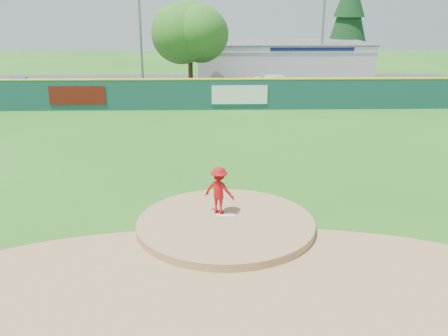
{
  "coord_description": "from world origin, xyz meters",
  "views": [
    {
      "loc": [
        -0.42,
        -14.12,
        6.65
      ],
      "look_at": [
        0.0,
        2.0,
        1.3
      ],
      "focal_mm": 40.0,
      "sensor_mm": 36.0,
      "label": 1
    }
  ],
  "objects_px": {
    "deciduous_tree": "(190,32)",
    "light_pole_left": "(139,11)",
    "pool_building_grp": "(281,60)",
    "pitcher": "(219,190)",
    "light_pole_right": "(324,17)",
    "conifer_tree": "(349,15)",
    "playground_slide": "(20,87)",
    "van": "(280,85)"
  },
  "relations": [
    {
      "from": "light_pole_left",
      "to": "deciduous_tree",
      "type": "bearing_deg",
      "value": -26.57
    },
    {
      "from": "light_pole_left",
      "to": "pitcher",
      "type": "bearing_deg",
      "value": -77.58
    },
    {
      "from": "playground_slide",
      "to": "light_pole_right",
      "type": "height_order",
      "value": "light_pole_right"
    },
    {
      "from": "van",
      "to": "light_pole_left",
      "type": "height_order",
      "value": "light_pole_left"
    },
    {
      "from": "light_pole_right",
      "to": "pool_building_grp",
      "type": "bearing_deg",
      "value": 135.05
    },
    {
      "from": "van",
      "to": "playground_slide",
      "type": "xyz_separation_m",
      "value": [
        -19.41,
        0.0,
        -0.07
      ]
    },
    {
      "from": "playground_slide",
      "to": "van",
      "type": "bearing_deg",
      "value": -0.01
    },
    {
      "from": "pitcher",
      "to": "pool_building_grp",
      "type": "relative_size",
      "value": 0.1
    },
    {
      "from": "pool_building_grp",
      "to": "playground_slide",
      "type": "relative_size",
      "value": 5.99
    },
    {
      "from": "pool_building_grp",
      "to": "light_pole_right",
      "type": "relative_size",
      "value": 1.52
    },
    {
      "from": "playground_slide",
      "to": "light_pole_left",
      "type": "distance_m",
      "value": 10.78
    },
    {
      "from": "van",
      "to": "deciduous_tree",
      "type": "xyz_separation_m",
      "value": [
        -6.79,
        1.67,
        3.78
      ]
    },
    {
      "from": "pitcher",
      "to": "playground_slide",
      "type": "distance_m",
      "value": 26.91
    },
    {
      "from": "light_pole_left",
      "to": "pool_building_grp",
      "type": "bearing_deg",
      "value": 22.6
    },
    {
      "from": "pitcher",
      "to": "deciduous_tree",
      "type": "height_order",
      "value": "deciduous_tree"
    },
    {
      "from": "light_pole_left",
      "to": "light_pole_right",
      "type": "distance_m",
      "value": 15.14
    },
    {
      "from": "pitcher",
      "to": "playground_slide",
      "type": "height_order",
      "value": "pitcher"
    },
    {
      "from": "playground_slide",
      "to": "deciduous_tree",
      "type": "relative_size",
      "value": 0.34
    },
    {
      "from": "pool_building_grp",
      "to": "conifer_tree",
      "type": "xyz_separation_m",
      "value": [
        7.0,
        4.01,
        3.88
      ]
    },
    {
      "from": "pitcher",
      "to": "light_pole_left",
      "type": "bearing_deg",
      "value": -53.2
    },
    {
      "from": "conifer_tree",
      "to": "light_pole_right",
      "type": "bearing_deg",
      "value": -119.74
    },
    {
      "from": "pool_building_grp",
      "to": "deciduous_tree",
      "type": "height_order",
      "value": "deciduous_tree"
    },
    {
      "from": "pitcher",
      "to": "pool_building_grp",
      "type": "distance_m",
      "value": 31.99
    },
    {
      "from": "light_pole_right",
      "to": "playground_slide",
      "type": "bearing_deg",
      "value": -166.5
    },
    {
      "from": "van",
      "to": "light_pole_right",
      "type": "distance_m",
      "value": 8.52
    },
    {
      "from": "playground_slide",
      "to": "conifer_tree",
      "type": "bearing_deg",
      "value": 24.65
    },
    {
      "from": "pitcher",
      "to": "deciduous_tree",
      "type": "xyz_separation_m",
      "value": [
        -1.81,
        24.38,
        3.54
      ]
    },
    {
      "from": "pool_building_grp",
      "to": "deciduous_tree",
      "type": "relative_size",
      "value": 2.07
    },
    {
      "from": "conifer_tree",
      "to": "playground_slide",
      "type": "bearing_deg",
      "value": -155.35
    },
    {
      "from": "deciduous_tree",
      "to": "light_pole_left",
      "type": "distance_m",
      "value": 4.72
    },
    {
      "from": "van",
      "to": "pool_building_grp",
      "type": "xyz_separation_m",
      "value": [
        1.21,
        8.67,
        0.89
      ]
    },
    {
      "from": "pitcher",
      "to": "pool_building_grp",
      "type": "height_order",
      "value": "pool_building_grp"
    },
    {
      "from": "light_pole_right",
      "to": "deciduous_tree",
      "type": "bearing_deg",
      "value": -160.02
    },
    {
      "from": "pool_building_grp",
      "to": "playground_slide",
      "type": "xyz_separation_m",
      "value": [
        -20.61,
        -8.66,
        -0.95
      ]
    },
    {
      "from": "pitcher",
      "to": "light_pole_right",
      "type": "xyz_separation_m",
      "value": [
        9.19,
        28.38,
        4.53
      ]
    },
    {
      "from": "pool_building_grp",
      "to": "conifer_tree",
      "type": "height_order",
      "value": "conifer_tree"
    },
    {
      "from": "van",
      "to": "light_pole_left",
      "type": "distance_m",
      "value": 12.56
    },
    {
      "from": "pool_building_grp",
      "to": "light_pole_right",
      "type": "xyz_separation_m",
      "value": [
        3.0,
        -2.99,
        3.88
      ]
    },
    {
      "from": "conifer_tree",
      "to": "light_pole_left",
      "type": "distance_m",
      "value": 21.03
    },
    {
      "from": "pitcher",
      "to": "conifer_tree",
      "type": "xyz_separation_m",
      "value": [
        13.19,
        35.38,
        4.53
      ]
    },
    {
      "from": "deciduous_tree",
      "to": "playground_slide",
      "type": "bearing_deg",
      "value": -172.46
    },
    {
      "from": "pitcher",
      "to": "playground_slide",
      "type": "relative_size",
      "value": 0.6
    }
  ]
}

